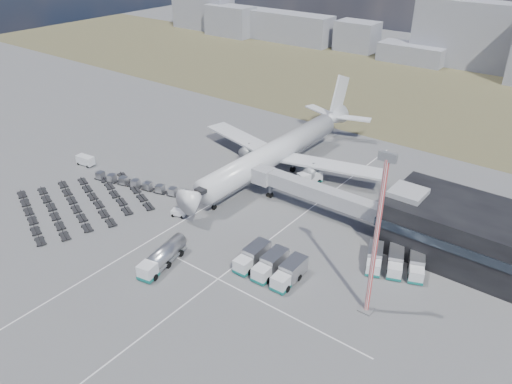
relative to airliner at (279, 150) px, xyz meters
The scene contains 16 objects.
ground 32.81m from the airliner, 90.00° to the right, with size 420.00×420.00×0.00m, color #565659.
grass_strip 77.80m from the airliner, 90.00° to the left, with size 420.00×90.00×0.01m, color #49482C.
lane_markings 31.41m from the airliner, 71.60° to the right, with size 47.12×110.00×0.01m.
terminal 48.51m from the airliner, ahead, with size 30.40×16.40×11.00m.
jet_bridge 19.89m from the airliner, 36.93° to the right, with size 30.30×3.80×7.05m.
airliner is the anchor object (origin of this frame).
skyline 120.26m from the airliner, 93.60° to the left, with size 296.86×25.19×25.78m.
fuel_tanker 43.90m from the airliner, 82.46° to the right, with size 4.82×11.60×3.64m.
pushback_tug 30.43m from the airliner, 97.64° to the right, with size 2.98×1.67×1.37m, color silver.
utility_van 48.09m from the airliner, 146.04° to the right, with size 4.59×2.08×2.43m, color silver.
catering_truck 10.53m from the airliner, ahead, with size 4.56×6.32×2.68m.
service_trucks_near 40.32m from the airliner, 56.63° to the right, with size 10.75×8.24×3.21m.
service_trucks_far 43.53m from the airliner, 26.59° to the right, with size 11.62×10.29×2.93m.
uld_row 33.05m from the airliner, 125.67° to the right, with size 25.39×7.89×1.74m.
baggage_dollies 46.15m from the airliner, 121.76° to the right, with size 30.25×30.55×0.76m.
floodlight_mast 51.63m from the airliner, 38.89° to the right, with size 2.54×2.10×27.24m.
Camera 1 is at (62.24, -57.50, 54.32)m, focal length 35.00 mm.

